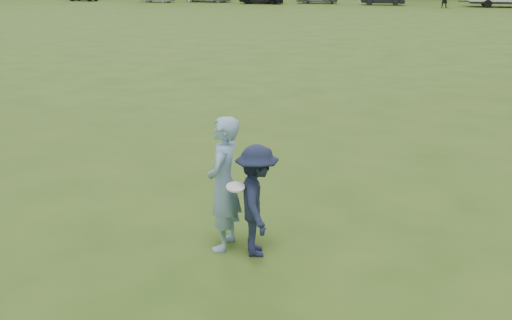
% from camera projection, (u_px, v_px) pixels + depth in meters
% --- Properties ---
extents(ground, '(200.00, 200.00, 0.00)m').
position_uv_depth(ground, '(226.00, 235.00, 9.49)').
color(ground, '#2E4E15').
rests_on(ground, ground).
extents(thrower, '(0.50, 0.75, 2.03)m').
position_uv_depth(thrower, '(224.00, 184.00, 8.77)').
color(thrower, '#7FA3C4').
rests_on(thrower, ground).
extents(defender, '(0.92, 1.21, 1.66)m').
position_uv_depth(defender, '(257.00, 201.00, 8.63)').
color(defender, '#191F37').
rests_on(defender, ground).
extents(disc_in_play, '(0.28, 0.28, 0.09)m').
position_uv_depth(disc_in_play, '(236.00, 187.00, 8.45)').
color(disc_in_play, white).
rests_on(disc_in_play, ground).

